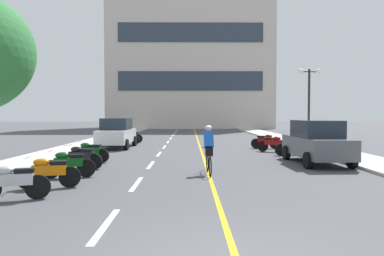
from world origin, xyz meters
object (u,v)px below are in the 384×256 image
(motorcycle_4, at_px, (90,152))
(motorcycle_6, at_px, (273,143))
(street_lamp_mid, at_px, (309,89))
(motorcycle_8, at_px, (128,137))
(parked_car_mid, at_px, (117,133))
(motorcycle_0, at_px, (12,181))
(motorcycle_9, at_px, (131,136))
(motorcycle_7, at_px, (265,141))
(motorcycle_1, at_px, (49,172))
(motorcycle_5, at_px, (290,146))
(motorcycle_2, at_px, (68,163))
(parked_car_near, at_px, (316,142))
(cyclist_rider, at_px, (209,148))
(motorcycle_3, at_px, (81,157))

(motorcycle_4, height_order, motorcycle_6, same)
(street_lamp_mid, xyz_separation_m, motorcycle_8, (-11.84, 1.89, -3.21))
(parked_car_mid, height_order, motorcycle_8, parked_car_mid)
(motorcycle_0, xyz_separation_m, motorcycle_9, (0.02, 17.76, 0.00))
(motorcycle_7, bearing_deg, motorcycle_4, -145.10)
(parked_car_mid, distance_m, motorcycle_7, 9.07)
(motorcycle_1, bearing_deg, motorcycle_5, 41.91)
(motorcycle_0, bearing_deg, motorcycle_8, 89.91)
(parked_car_mid, distance_m, motorcycle_2, 10.45)
(motorcycle_1, xyz_separation_m, motorcycle_4, (-0.34, 5.41, 0.00))
(motorcycle_5, bearing_deg, motorcycle_6, 107.88)
(parked_car_near, xyz_separation_m, motorcycle_5, (-0.23, 3.12, -0.44))
(parked_car_near, distance_m, cyclist_rider, 5.31)
(street_lamp_mid, relative_size, motorcycle_1, 2.87)
(street_lamp_mid, distance_m, motorcycle_3, 15.32)
(parked_car_mid, distance_m, motorcycle_8, 2.73)
(parked_car_near, relative_size, cyclist_rider, 2.40)
(parked_car_mid, xyz_separation_m, motorcycle_5, (9.57, -3.98, -0.44))
(street_lamp_mid, height_order, motorcycle_6, street_lamp_mid)
(motorcycle_0, height_order, motorcycle_1, same)
(motorcycle_1, bearing_deg, motorcycle_2, 90.36)
(parked_car_near, bearing_deg, motorcycle_7, 96.51)
(motorcycle_1, bearing_deg, motorcycle_0, -102.32)
(motorcycle_3, relative_size, motorcycle_7, 0.99)
(motorcycle_4, xyz_separation_m, motorcycle_8, (0.06, 9.39, 0.00))
(parked_car_mid, xyz_separation_m, motorcycle_6, (9.07, -2.44, -0.44))
(motorcycle_0, bearing_deg, motorcycle_7, 55.84)
(motorcycle_7, xyz_separation_m, cyclist_rider, (-3.91, -9.15, 0.41))
(parked_car_mid, bearing_deg, motorcycle_8, 85.07)
(motorcycle_6, height_order, cyclist_rider, cyclist_rider)
(motorcycle_8, height_order, motorcycle_9, same)
(motorcycle_7, bearing_deg, street_lamp_mid, 23.35)
(motorcycle_3, xyz_separation_m, motorcycle_4, (-0.17, 1.82, 0.00))
(parked_car_mid, relative_size, motorcycle_3, 2.51)
(motorcycle_4, bearing_deg, motorcycle_8, 89.66)
(motorcycle_0, relative_size, motorcycle_2, 0.98)
(motorcycle_9, height_order, cyclist_rider, cyclist_rider)
(motorcycle_8, xyz_separation_m, motorcycle_9, (-0.00, 1.54, 0.00))
(motorcycle_0, distance_m, motorcycle_5, 13.37)
(motorcycle_3, bearing_deg, motorcycle_1, -87.23)
(motorcycle_3, bearing_deg, cyclist_rider, -13.38)
(motorcycle_2, xyz_separation_m, motorcycle_9, (-0.28, 14.65, 0.00))
(motorcycle_2, xyz_separation_m, motorcycle_3, (-0.16, 1.91, 0.00))
(motorcycle_5, bearing_deg, motorcycle_0, -134.41)
(motorcycle_1, distance_m, motorcycle_3, 3.59)
(parked_car_near, xyz_separation_m, motorcycle_6, (-0.73, 4.67, -0.44))
(motorcycle_4, relative_size, motorcycle_8, 1.02)
(motorcycle_4, relative_size, cyclist_rider, 0.96)
(motorcycle_9, distance_m, cyclist_rider, 14.73)
(motorcycle_2, xyz_separation_m, motorcycle_6, (8.56, 8.00, 0.00))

